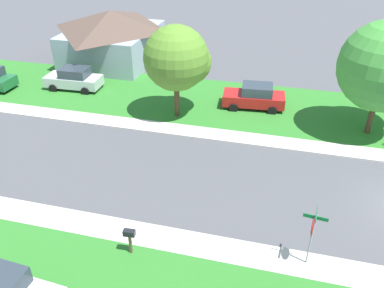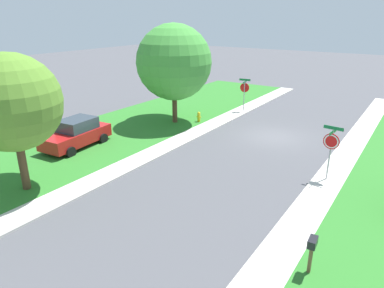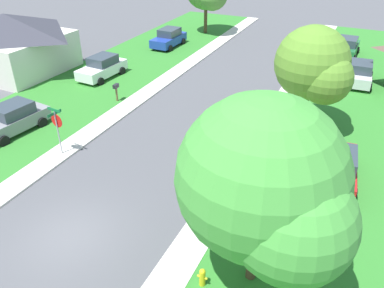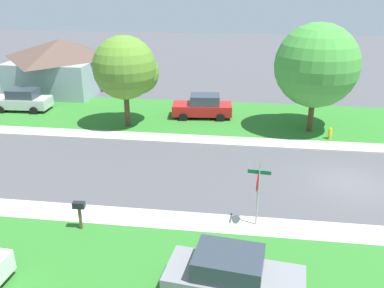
{
  "view_description": "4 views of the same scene",
  "coord_description": "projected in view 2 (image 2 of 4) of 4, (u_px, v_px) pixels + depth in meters",
  "views": [
    {
      "loc": [
        -16.31,
        6.57,
        12.44
      ],
      "look_at": [
        1.1,
        11.0,
        1.4
      ],
      "focal_mm": 36.53,
      "sensor_mm": 36.0,
      "label": 1
    },
    {
      "loc": [
        -7.68,
        21.18,
        7.59
      ],
      "look_at": [
        1.62,
        7.3,
        1.4
      ],
      "focal_mm": 32.66,
      "sensor_mm": 36.0,
      "label": 2
    },
    {
      "loc": [
        9.51,
        -8.6,
        11.4
      ],
      "look_at": [
        2.38,
        6.67,
        1.4
      ],
      "focal_mm": 36.56,
      "sensor_mm": 36.0,
      "label": 3
    },
    {
      "loc": [
        -19.01,
        5.54,
        9.49
      ],
      "look_at": [
        0.64,
        8.16,
        1.4
      ],
      "focal_mm": 37.74,
      "sensor_mm": 36.0,
      "label": 4
    }
  ],
  "objects": [
    {
      "name": "mailbox",
      "position": [
        312.0,
        247.0,
        10.53
      ],
      "size": [
        0.27,
        0.5,
        1.31
      ],
      "color": "brown",
      "rests_on": "ground"
    },
    {
      "name": "stop_sign_far_corner",
      "position": [
        331.0,
        145.0,
        16.34
      ],
      "size": [
        0.92,
        0.92,
        2.77
      ],
      "color": "#9E9EA3",
      "rests_on": "ground"
    },
    {
      "name": "tree_corner_large",
      "position": [
        172.0,
        64.0,
        24.95
      ],
      "size": [
        5.74,
        5.34,
        7.13
      ],
      "color": "#4C3823",
      "rests_on": "ground"
    },
    {
      "name": "stop_sign_near_corner",
      "position": [
        244.0,
        90.0,
        28.37
      ],
      "size": [
        0.91,
        0.91,
        2.77
      ],
      "color": "#9E9EA3",
      "rests_on": "ground"
    },
    {
      "name": "ground_plane",
      "position": [
        273.0,
        137.0,
        23.14
      ],
      "size": [
        120.0,
        120.0,
        0.0
      ],
      "primitive_type": "plane",
      "color": "#4C4C51"
    },
    {
      "name": "sidewalk_east",
      "position": [
        81.0,
        187.0,
        16.23
      ],
      "size": [
        1.4,
        56.0,
        0.1
      ],
      "primitive_type": "cube",
      "color": "beige",
      "rests_on": "ground"
    },
    {
      "name": "fire_hydrant",
      "position": [
        199.0,
        117.0,
        26.06
      ],
      "size": [
        0.38,
        0.22,
        0.83
      ],
      "color": "gold",
      "rests_on": "ground"
    },
    {
      "name": "tree_across_left",
      "position": [
        13.0,
        104.0,
        15.0
      ],
      "size": [
        4.52,
        4.2,
        6.22
      ],
      "color": "#4C3823",
      "rests_on": "ground"
    },
    {
      "name": "car_red_far_down_street",
      "position": [
        76.0,
        134.0,
        21.03
      ],
      "size": [
        2.33,
        4.44,
        1.76
      ],
      "color": "red",
      "rests_on": "ground"
    },
    {
      "name": "lawn_east",
      "position": [
        23.0,
        165.0,
        18.69
      ],
      "size": [
        8.0,
        56.0,
        0.08
      ],
      "primitive_type": "cube",
      "color": "#2D7528",
      "rests_on": "ground"
    },
    {
      "name": "sidewalk_west",
      "position": [
        273.0,
        262.0,
        11.32
      ],
      "size": [
        1.4,
        56.0,
        0.1
      ],
      "primitive_type": "cube",
      "color": "beige",
      "rests_on": "ground"
    }
  ]
}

